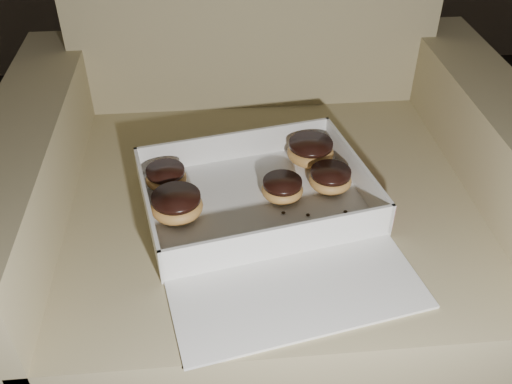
{
  "coord_description": "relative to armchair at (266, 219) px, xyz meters",
  "views": [
    {
      "loc": [
        -0.19,
        -0.06,
        1.11
      ],
      "look_at": [
        -0.12,
        0.73,
        0.49
      ],
      "focal_mm": 40.0,
      "sensor_mm": 36.0,
      "label": 1
    }
  ],
  "objects": [
    {
      "name": "donut_a",
      "position": [
        0.08,
        -0.0,
        0.17
      ],
      "size": [
        0.09,
        0.09,
        0.05
      ],
      "color": "#C08543",
      "rests_on": "bakery_box"
    },
    {
      "name": "armchair",
      "position": [
        0.0,
        0.0,
        0.0
      ],
      "size": [
        0.98,
        0.83,
        1.03
      ],
      "color": "#9C8D63",
      "rests_on": "floor"
    },
    {
      "name": "bakery_box",
      "position": [
        -0.02,
        -0.16,
        0.15
      ],
      "size": [
        0.46,
        0.52,
        0.07
      ],
      "rotation": [
        0.0,
        0.0,
        0.19
      ],
      "color": "white",
      "rests_on": "armchair"
    },
    {
      "name": "crumb_c",
      "position": [
        0.12,
        -0.16,
        0.15
      ],
      "size": [
        0.01,
        0.01,
        0.0
      ],
      "primitive_type": "ellipsoid",
      "color": "black",
      "rests_on": "bakery_box"
    },
    {
      "name": "donut_b",
      "position": [
        0.02,
        -0.11,
        0.16
      ],
      "size": [
        0.07,
        0.07,
        0.04
      ],
      "color": "#C08543",
      "rests_on": "bakery_box"
    },
    {
      "name": "crumb_b",
      "position": [
        0.05,
        -0.17,
        0.15
      ],
      "size": [
        0.01,
        0.01,
        0.0
      ],
      "primitive_type": "ellipsoid",
      "color": "black",
      "rests_on": "bakery_box"
    },
    {
      "name": "donut_d",
      "position": [
        0.11,
        -0.09,
        0.17
      ],
      "size": [
        0.08,
        0.08,
        0.04
      ],
      "color": "#C08543",
      "rests_on": "bakery_box"
    },
    {
      "name": "donut_e",
      "position": [
        -0.19,
        -0.06,
        0.16
      ],
      "size": [
        0.08,
        0.08,
        0.04
      ],
      "color": "#C08543",
      "rests_on": "bakery_box"
    },
    {
      "name": "crumb_a",
      "position": [
        0.01,
        -0.16,
        0.15
      ],
      "size": [
        0.01,
        0.01,
        0.0
      ],
      "primitive_type": "ellipsoid",
      "color": "black",
      "rests_on": "bakery_box"
    },
    {
      "name": "donut_c",
      "position": [
        -0.17,
        -0.14,
        0.17
      ],
      "size": [
        0.09,
        0.09,
        0.04
      ],
      "color": "#C08543",
      "rests_on": "bakery_box"
    }
  ]
}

